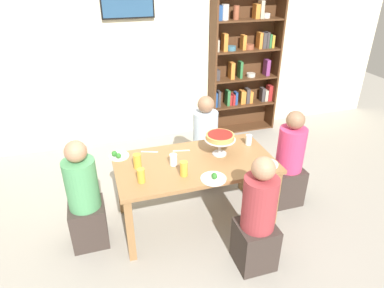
{
  "coord_description": "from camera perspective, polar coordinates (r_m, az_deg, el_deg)",
  "views": [
    {
      "loc": [
        -0.9,
        -2.8,
        2.52
      ],
      "look_at": [
        0.0,
        0.1,
        0.89
      ],
      "focal_mm": 31.79,
      "sensor_mm": 36.0,
      "label": 1
    }
  ],
  "objects": [
    {
      "name": "cutlery_knife_near",
      "position": [
        3.63,
        -7.14,
        -1.31
      ],
      "size": [
        0.17,
        0.08,
        0.0
      ],
      "primitive_type": "cube",
      "rotation": [
        0.0,
        0.0,
        2.78
      ],
      "color": "silver",
      "rests_on": "dining_table"
    },
    {
      "name": "diner_far_right",
      "position": [
        4.24,
        2.2,
        -0.38
      ],
      "size": [
        0.34,
        0.34,
        1.15
      ],
      "rotation": [
        0.0,
        0.0,
        -1.57
      ],
      "color": "#382D28",
      "rests_on": "ground_plane"
    },
    {
      "name": "salad_plate_far_diner",
      "position": [
        3.16,
        3.66,
        -5.7
      ],
      "size": [
        0.24,
        0.24,
        0.07
      ],
      "color": "white",
      "rests_on": "dining_table"
    },
    {
      "name": "ground_plane",
      "position": [
        3.87,
        0.45,
        -12.37
      ],
      "size": [
        12.0,
        12.0,
        0.0
      ],
      "primitive_type": "plane",
      "color": "gray"
    },
    {
      "name": "cutlery_fork_near",
      "position": [
        3.63,
        -1.81,
        -1.12
      ],
      "size": [
        0.18,
        0.05,
        0.0
      ],
      "primitive_type": "cube",
      "rotation": [
        0.0,
        0.0,
        2.93
      ],
      "color": "silver",
      "rests_on": "dining_table"
    },
    {
      "name": "diner_head_west",
      "position": [
        3.45,
        -17.52,
        -9.29
      ],
      "size": [
        0.34,
        0.34,
        1.15
      ],
      "color": "#382D28",
      "rests_on": "ground_plane"
    },
    {
      "name": "salad_plate_spare",
      "position": [
        3.58,
        -12.31,
        -1.89
      ],
      "size": [
        0.21,
        0.21,
        0.07
      ],
      "color": "white",
      "rests_on": "dining_table"
    },
    {
      "name": "bookshelf",
      "position": [
        5.53,
        8.68,
        13.26
      ],
      "size": [
        1.1,
        0.3,
        2.21
      ],
      "color": "#4C2D19",
      "rests_on": "ground_plane"
    },
    {
      "name": "beer_glass_amber_spare",
      "position": [
        3.18,
        -1.38,
        -4.17
      ],
      "size": [
        0.07,
        0.07,
        0.15
      ],
      "primitive_type": "cylinder",
      "color": "gold",
      "rests_on": "dining_table"
    },
    {
      "name": "television",
      "position": [
        4.97,
        -10.79,
        22.24
      ],
      "size": [
        0.71,
        0.05,
        0.4
      ],
      "color": "black"
    },
    {
      "name": "dining_table",
      "position": [
        3.49,
        0.49,
        -4.28
      ],
      "size": [
        1.6,
        0.86,
        0.74
      ],
      "color": "olive",
      "rests_on": "ground_plane"
    },
    {
      "name": "water_glass_clear_far",
      "position": [
        3.36,
        -3.14,
        -2.64
      ],
      "size": [
        0.07,
        0.07,
        0.12
      ],
      "primitive_type": "cylinder",
      "color": "white",
      "rests_on": "dining_table"
    },
    {
      "name": "diner_near_right",
      "position": [
        3.13,
        10.89,
        -12.73
      ],
      "size": [
        0.34,
        0.34,
        1.15
      ],
      "rotation": [
        0.0,
        0.0,
        1.57
      ],
      "color": "#382D28",
      "rests_on": "ground_plane"
    },
    {
      "name": "salad_plate_near_diner",
      "position": [
        3.46,
        12.32,
        -3.24
      ],
      "size": [
        0.23,
        0.23,
        0.06
      ],
      "color": "white",
      "rests_on": "dining_table"
    },
    {
      "name": "deep_dish_pizza_stand",
      "position": [
        3.49,
        4.72,
        1.01
      ],
      "size": [
        0.32,
        0.32,
        0.23
      ],
      "color": "silver",
      "rests_on": "dining_table"
    },
    {
      "name": "beer_glass_amber_short",
      "position": [
        3.13,
        -8.54,
        -5.27
      ],
      "size": [
        0.07,
        0.07,
        0.14
      ],
      "primitive_type": "cylinder",
      "color": "gold",
      "rests_on": "dining_table"
    },
    {
      "name": "water_glass_clear_near",
      "position": [
        3.78,
        9.49,
        0.68
      ],
      "size": [
        0.07,
        0.07,
        0.11
      ],
      "primitive_type": "cylinder",
      "color": "white",
      "rests_on": "dining_table"
    },
    {
      "name": "diner_head_east",
      "position": [
        4.0,
        15.87,
        -3.44
      ],
      "size": [
        0.34,
        0.34,
        1.15
      ],
      "rotation": [
        0.0,
        0.0,
        3.14
      ],
      "color": "#382D28",
      "rests_on": "ground_plane"
    },
    {
      "name": "rear_partition",
      "position": [
        5.2,
        -7.14,
        15.58
      ],
      "size": [
        8.0,
        0.12,
        2.8
      ],
      "primitive_type": "cube",
      "color": "beige",
      "rests_on": "ground_plane"
    },
    {
      "name": "beer_glass_amber_tall",
      "position": [
        3.34,
        -9.17,
        -2.86
      ],
      "size": [
        0.08,
        0.08,
        0.15
      ],
      "primitive_type": "cylinder",
      "color": "gold",
      "rests_on": "dining_table"
    }
  ]
}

